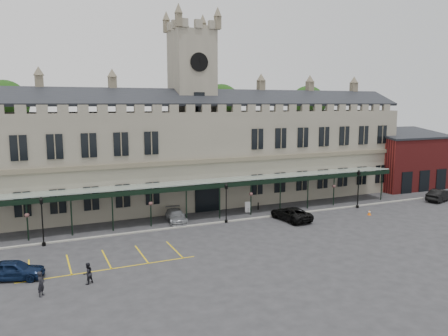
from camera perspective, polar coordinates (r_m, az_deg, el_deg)
name	(u,v)px	position (r m, az deg, el deg)	size (l,w,h in m)	color
ground	(249,236)	(43.96, 3.23, -8.82)	(140.00, 140.00, 0.00)	#29292C
station_building	(193,154)	(56.97, -4.06, 1.80)	(60.00, 10.36, 17.30)	slate
clock_tower	(192,103)	(56.67, -4.16, 8.49)	(5.60, 5.60, 24.80)	slate
canopy	(219,197)	(49.88, -0.69, -3.87)	(50.00, 4.10, 4.30)	#8C9E93
brick_annex	(404,161)	(73.79, 22.48, 0.88)	(12.40, 8.36, 9.23)	maroon
kerb	(226,222)	(48.69, 0.24, -7.01)	(60.00, 0.40, 0.12)	gray
parking_markings	(107,261)	(38.45, -14.98, -11.66)	(16.00, 6.00, 0.01)	gold
tree_behind_left	(4,105)	(62.35, -26.75, 7.34)	(6.00, 6.00, 16.00)	#332314
tree_behind_mid	(221,105)	(68.01, -0.37, 8.25)	(6.00, 6.00, 16.00)	#332314
tree_behind_right	(308,105)	(75.86, 10.88, 8.11)	(6.00, 6.00, 16.00)	#332314
lamp_post_left	(42,217)	(43.46, -22.66, -5.90)	(0.44, 0.44, 4.64)	black
lamp_post_mid	(226,199)	(47.88, 0.29, -4.09)	(0.42, 0.42, 4.46)	black
lamp_post_right	(358,185)	(57.12, 17.14, -2.16)	(0.46, 0.46, 4.89)	black
traffic_cone	(369,213)	(54.36, 18.45, -5.54)	(0.40, 0.40, 0.63)	#E85F07
sign_board	(248,207)	(52.92, 3.17, -5.12)	(0.74, 0.27, 1.30)	black
bollard_left	(186,212)	(51.49, -4.93, -5.73)	(0.16, 0.16, 0.92)	black
bollard_right	(258,206)	(54.33, 4.49, -4.98)	(0.16, 0.16, 0.89)	black
car_left_a	(14,270)	(36.86, -25.78, -11.89)	(1.76, 4.37, 1.49)	#0C1A37
car_taxi	(176,216)	(48.92, -6.28, -6.23)	(1.92, 4.72, 1.37)	#93959A
car_van	(291,214)	(49.86, 8.71, -5.91)	(2.50, 5.43, 1.51)	black
car_right_b	(440,195)	(65.60, 26.39, -3.19)	(1.73, 4.97, 1.64)	black
person_a	(41,284)	(33.08, -22.78, -13.78)	(0.64, 0.42, 1.76)	black
person_b	(88,273)	(34.05, -17.38, -12.99)	(0.78, 0.61, 1.60)	black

